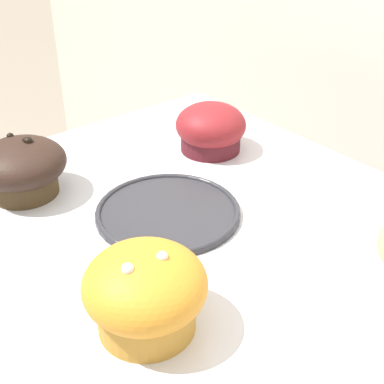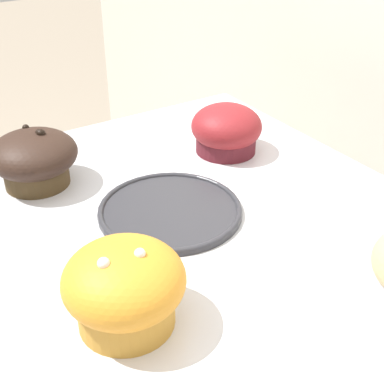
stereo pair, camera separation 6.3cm
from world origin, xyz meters
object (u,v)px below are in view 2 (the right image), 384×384
(muffin_back_right, at_px, (226,130))
(muffin_front_center, at_px, (34,158))
(muffin_back_left, at_px, (125,287))
(serving_plate, at_px, (170,210))

(muffin_back_right, bearing_deg, muffin_front_center, -101.80)
(muffin_front_center, relative_size, muffin_back_left, 1.03)
(muffin_front_center, xyz_separation_m, serving_plate, (0.16, 0.12, -0.03))
(muffin_back_left, bearing_deg, muffin_front_center, 177.24)
(muffin_back_left, height_order, muffin_back_right, muffin_back_left)
(muffin_back_left, height_order, serving_plate, muffin_back_left)
(muffin_back_left, distance_m, serving_plate, 0.19)
(muffin_front_center, distance_m, muffin_back_right, 0.28)
(muffin_front_center, height_order, serving_plate, muffin_front_center)
(muffin_back_left, distance_m, muffin_back_right, 0.38)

